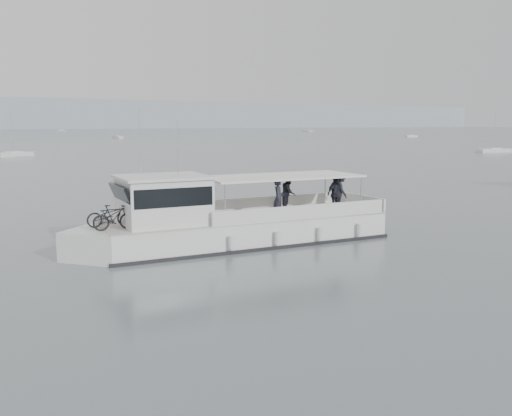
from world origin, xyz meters
TOP-DOWN VIEW (x-y plane):
  - ground at (0.00, 0.00)m, footprint 1400.00×1400.00m
  - tour_boat at (-3.23, 1.47)m, footprint 15.18×5.24m

SIDE VIEW (x-z plane):
  - ground at x=0.00m, z-range 0.00..0.00m
  - tour_boat at x=-3.23m, z-range -2.12..4.19m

